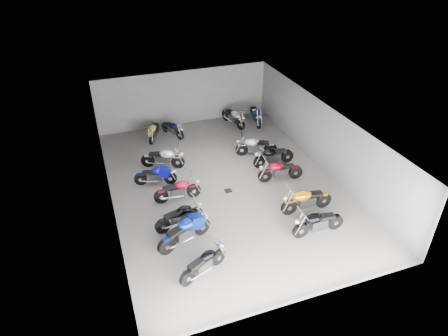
{
  "coord_description": "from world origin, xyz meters",
  "views": [
    {
      "loc": [
        -5.12,
        -14.24,
        10.37
      ],
      "look_at": [
        -0.06,
        -0.12,
        1.0
      ],
      "focal_mm": 32.0,
      "sensor_mm": 36.0,
      "label": 1
    }
  ],
  "objects_px": {
    "motorcycle_left_c": "(180,216)",
    "motorcycle_back_f": "(256,115)",
    "motorcycle_left_f": "(163,158)",
    "motorcycle_right_b": "(306,200)",
    "motorcycle_left_a": "(204,263)",
    "motorcycle_right_e": "(273,156)",
    "motorcycle_left_b": "(185,231)",
    "motorcycle_left_e": "(156,175)",
    "motorcycle_right_f": "(256,146)",
    "motorcycle_right_d": "(280,171)",
    "motorcycle_right_a": "(318,223)",
    "motorcycle_back_b": "(154,131)",
    "motorcycle_back_c": "(173,129)",
    "motorcycle_back_e": "(234,117)",
    "drain_grate": "(228,191)",
    "motorcycle_left_d": "(178,190)"
  },
  "relations": [
    {
      "from": "drain_grate",
      "to": "motorcycle_left_e",
      "type": "relative_size",
      "value": 0.17
    },
    {
      "from": "motorcycle_left_f",
      "to": "motorcycle_back_f",
      "type": "bearing_deg",
      "value": 140.88
    },
    {
      "from": "motorcycle_left_a",
      "to": "motorcycle_left_d",
      "type": "relative_size",
      "value": 0.91
    },
    {
      "from": "motorcycle_left_d",
      "to": "motorcycle_right_e",
      "type": "xyz_separation_m",
      "value": [
        5.1,
        1.22,
        0.03
      ]
    },
    {
      "from": "motorcycle_left_c",
      "to": "motorcycle_back_f",
      "type": "xyz_separation_m",
      "value": [
        6.59,
        7.67,
        0.04
      ]
    },
    {
      "from": "motorcycle_left_b",
      "to": "motorcycle_left_e",
      "type": "relative_size",
      "value": 1.17
    },
    {
      "from": "motorcycle_left_f",
      "to": "motorcycle_back_e",
      "type": "bearing_deg",
      "value": 148.26
    },
    {
      "from": "motorcycle_right_a",
      "to": "motorcycle_right_d",
      "type": "distance_m",
      "value": 3.85
    },
    {
      "from": "motorcycle_left_b",
      "to": "motorcycle_right_e",
      "type": "xyz_separation_m",
      "value": [
        5.53,
        3.98,
        -0.04
      ]
    },
    {
      "from": "motorcycle_right_e",
      "to": "motorcycle_right_f",
      "type": "distance_m",
      "value": 1.26
    },
    {
      "from": "motorcycle_left_a",
      "to": "motorcycle_left_c",
      "type": "height_order",
      "value": "motorcycle_left_c"
    },
    {
      "from": "motorcycle_left_d",
      "to": "motorcycle_right_a",
      "type": "height_order",
      "value": "motorcycle_right_a"
    },
    {
      "from": "motorcycle_right_b",
      "to": "motorcycle_back_c",
      "type": "relative_size",
      "value": 1.31
    },
    {
      "from": "motorcycle_right_b",
      "to": "motorcycle_back_b",
      "type": "xyz_separation_m",
      "value": [
        -4.65,
        8.55,
        -0.08
      ]
    },
    {
      "from": "motorcycle_right_d",
      "to": "motorcycle_back_e",
      "type": "relative_size",
      "value": 1.01
    },
    {
      "from": "drain_grate",
      "to": "motorcycle_right_f",
      "type": "relative_size",
      "value": 0.15
    },
    {
      "from": "motorcycle_back_f",
      "to": "motorcycle_right_a",
      "type": "bearing_deg",
      "value": 89.62
    },
    {
      "from": "motorcycle_left_f",
      "to": "drain_grate",
      "type": "bearing_deg",
      "value": 62.22
    },
    {
      "from": "drain_grate",
      "to": "motorcycle_right_a",
      "type": "height_order",
      "value": "motorcycle_right_a"
    },
    {
      "from": "motorcycle_back_c",
      "to": "motorcycle_back_e",
      "type": "xyz_separation_m",
      "value": [
        3.69,
        0.15,
        0.07
      ]
    },
    {
      "from": "motorcycle_right_b",
      "to": "motorcycle_back_b",
      "type": "height_order",
      "value": "motorcycle_right_b"
    },
    {
      "from": "motorcycle_back_b",
      "to": "motorcycle_left_c",
      "type": "bearing_deg",
      "value": 109.62
    },
    {
      "from": "drain_grate",
      "to": "motorcycle_left_d",
      "type": "relative_size",
      "value": 0.16
    },
    {
      "from": "motorcycle_left_d",
      "to": "motorcycle_left_f",
      "type": "xyz_separation_m",
      "value": [
        -0.03,
        2.85,
        0.02
      ]
    },
    {
      "from": "motorcycle_right_b",
      "to": "motorcycle_right_e",
      "type": "xyz_separation_m",
      "value": [
        0.32,
        3.76,
        -0.03
      ]
    },
    {
      "from": "motorcycle_left_f",
      "to": "motorcycle_right_e",
      "type": "xyz_separation_m",
      "value": [
        5.13,
        -1.63,
        0.0
      ]
    },
    {
      "from": "motorcycle_left_e",
      "to": "motorcycle_back_f",
      "type": "bearing_deg",
      "value": 138.79
    },
    {
      "from": "motorcycle_left_e",
      "to": "motorcycle_right_f",
      "type": "bearing_deg",
      "value": 115.76
    },
    {
      "from": "motorcycle_left_f",
      "to": "motorcycle_right_b",
      "type": "distance_m",
      "value": 7.23
    },
    {
      "from": "motorcycle_left_f",
      "to": "motorcycle_back_e",
      "type": "height_order",
      "value": "same"
    },
    {
      "from": "motorcycle_left_f",
      "to": "motorcycle_back_b",
      "type": "height_order",
      "value": "motorcycle_left_f"
    },
    {
      "from": "drain_grate",
      "to": "motorcycle_back_c",
      "type": "distance_m",
      "value": 6.19
    },
    {
      "from": "motorcycle_right_d",
      "to": "motorcycle_right_f",
      "type": "relative_size",
      "value": 1.03
    },
    {
      "from": "motorcycle_right_d",
      "to": "motorcycle_right_e",
      "type": "xyz_separation_m",
      "value": [
        0.29,
        1.32,
        0.01
      ]
    },
    {
      "from": "motorcycle_right_a",
      "to": "motorcycle_back_e",
      "type": "distance_m",
      "value": 10.06
    },
    {
      "from": "motorcycle_left_a",
      "to": "motorcycle_left_f",
      "type": "xyz_separation_m",
      "value": [
        0.2,
        7.3,
        0.04
      ]
    },
    {
      "from": "motorcycle_left_b",
      "to": "motorcycle_left_f",
      "type": "bearing_deg",
      "value": 154.69
    },
    {
      "from": "drain_grate",
      "to": "motorcycle_right_a",
      "type": "bearing_deg",
      "value": -59.47
    },
    {
      "from": "motorcycle_back_b",
      "to": "motorcycle_right_f",
      "type": "bearing_deg",
      "value": 165.03
    },
    {
      "from": "motorcycle_left_a",
      "to": "motorcycle_right_d",
      "type": "distance_m",
      "value": 6.66
    },
    {
      "from": "motorcycle_left_e",
      "to": "motorcycle_back_f",
      "type": "relative_size",
      "value": 0.87
    },
    {
      "from": "motorcycle_left_f",
      "to": "motorcycle_right_a",
      "type": "xyz_separation_m",
      "value": [
        4.53,
        -6.79,
        0.0
      ]
    },
    {
      "from": "motorcycle_right_b",
      "to": "motorcycle_left_e",
      "type": "bearing_deg",
      "value": 54.74
    },
    {
      "from": "motorcycle_left_a",
      "to": "motorcycle_left_f",
      "type": "distance_m",
      "value": 7.31
    },
    {
      "from": "motorcycle_left_a",
      "to": "motorcycle_back_e",
      "type": "distance_m",
      "value": 11.74
    },
    {
      "from": "motorcycle_right_a",
      "to": "motorcycle_back_b",
      "type": "xyz_separation_m",
      "value": [
        -4.37,
        9.96,
        -0.05
      ]
    },
    {
      "from": "motorcycle_right_a",
      "to": "motorcycle_right_e",
      "type": "xyz_separation_m",
      "value": [
        0.6,
        5.17,
        -0.0
      ]
    },
    {
      "from": "motorcycle_back_b",
      "to": "motorcycle_left_e",
      "type": "bearing_deg",
      "value": 103.37
    },
    {
      "from": "motorcycle_left_c",
      "to": "motorcycle_right_d",
      "type": "relative_size",
      "value": 0.95
    },
    {
      "from": "motorcycle_left_e",
      "to": "motorcycle_left_b",
      "type": "bearing_deg",
      "value": 19.28
    }
  ]
}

